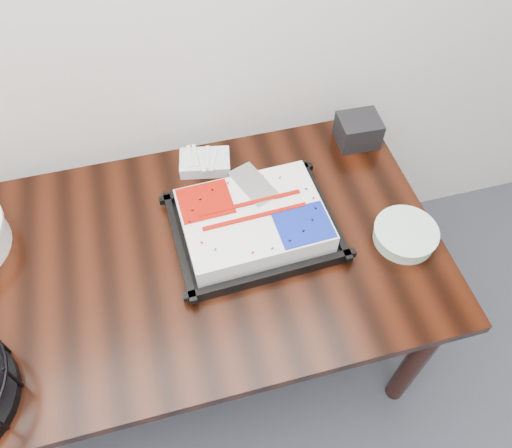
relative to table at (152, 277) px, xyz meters
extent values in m
cube|color=black|center=(0.00, 0.00, 0.07)|extent=(1.80, 0.90, 0.04)
cylinder|color=black|center=(0.82, -0.37, -0.31)|extent=(0.07, 0.07, 0.71)
cylinder|color=black|center=(0.82, 0.37, -0.31)|extent=(0.07, 0.07, 0.71)
cube|color=black|center=(0.34, 0.03, 0.10)|extent=(0.51, 0.40, 0.02)
cube|color=white|center=(0.34, 0.03, 0.14)|extent=(0.44, 0.34, 0.07)
cube|color=#A20D03|center=(0.21, 0.12, 0.18)|extent=(0.17, 0.14, 0.00)
cube|color=#0D1F96|center=(0.47, -0.05, 0.18)|extent=(0.17, 0.14, 0.00)
cube|color=silver|center=(0.37, 0.14, 0.18)|extent=(0.14, 0.19, 0.00)
cylinder|color=white|center=(0.78, -0.12, 0.11)|extent=(0.19, 0.19, 0.04)
cylinder|color=white|center=(0.78, -0.12, 0.13)|extent=(0.20, 0.20, 0.01)
cube|color=silver|center=(0.25, 0.34, 0.11)|extent=(0.19, 0.14, 0.04)
cube|color=black|center=(0.80, 0.33, 0.14)|extent=(0.15, 0.13, 0.10)
camera|label=1|loc=(0.12, -0.84, 1.37)|focal=35.00mm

